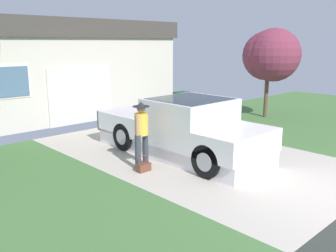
{
  "coord_description": "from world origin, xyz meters",
  "views": [
    {
      "loc": [
        -7.26,
        -2.27,
        3.07
      ],
      "look_at": [
        -1.06,
        4.27,
        1.0
      ],
      "focal_mm": 39.2,
      "sensor_mm": 36.0,
      "label": 1
    }
  ],
  "objects_px": {
    "handbag": "(144,167)",
    "house_with_garage": "(61,67)",
    "neighbor_tree": "(271,55)",
    "wheeled_trash_bin": "(184,103)",
    "pickup_truck": "(189,131)",
    "person_with_hat": "(141,130)"
  },
  "relations": [
    {
      "from": "pickup_truck",
      "to": "wheeled_trash_bin",
      "type": "relative_size",
      "value": 4.99
    },
    {
      "from": "neighbor_tree",
      "to": "wheeled_trash_bin",
      "type": "xyz_separation_m",
      "value": [
        -2.36,
        2.57,
        -2.01
      ]
    },
    {
      "from": "house_with_garage",
      "to": "wheeled_trash_bin",
      "type": "bearing_deg",
      "value": -57.53
    },
    {
      "from": "wheeled_trash_bin",
      "to": "person_with_hat",
      "type": "bearing_deg",
      "value": -145.01
    },
    {
      "from": "pickup_truck",
      "to": "neighbor_tree",
      "type": "bearing_deg",
      "value": -167.9
    },
    {
      "from": "pickup_truck",
      "to": "person_with_hat",
      "type": "xyz_separation_m",
      "value": [
        -1.5,
        0.19,
        0.24
      ]
    },
    {
      "from": "handbag",
      "to": "neighbor_tree",
      "type": "xyz_separation_m",
      "value": [
        7.93,
        1.48,
        2.45
      ]
    },
    {
      "from": "pickup_truck",
      "to": "neighbor_tree",
      "type": "xyz_separation_m",
      "value": [
        6.26,
        1.4,
        1.86
      ]
    },
    {
      "from": "person_with_hat",
      "to": "house_with_garage",
      "type": "bearing_deg",
      "value": 54.2
    },
    {
      "from": "pickup_truck",
      "to": "person_with_hat",
      "type": "height_order",
      "value": "person_with_hat"
    },
    {
      "from": "neighbor_tree",
      "to": "wheeled_trash_bin",
      "type": "distance_m",
      "value": 4.03
    },
    {
      "from": "house_with_garage",
      "to": "wheeled_trash_bin",
      "type": "distance_m",
      "value": 5.82
    },
    {
      "from": "pickup_truck",
      "to": "person_with_hat",
      "type": "relative_size",
      "value": 3.09
    },
    {
      "from": "handbag",
      "to": "house_with_garage",
      "type": "height_order",
      "value": "house_with_garage"
    },
    {
      "from": "wheeled_trash_bin",
      "to": "handbag",
      "type": "bearing_deg",
      "value": -143.99
    },
    {
      "from": "house_with_garage",
      "to": "neighbor_tree",
      "type": "relative_size",
      "value": 2.4
    },
    {
      "from": "person_with_hat",
      "to": "neighbor_tree",
      "type": "height_order",
      "value": "neighbor_tree"
    },
    {
      "from": "neighbor_tree",
      "to": "house_with_garage",
      "type": "bearing_deg",
      "value": 126.35
    },
    {
      "from": "pickup_truck",
      "to": "wheeled_trash_bin",
      "type": "bearing_deg",
      "value": -134.99
    },
    {
      "from": "person_with_hat",
      "to": "wheeled_trash_bin",
      "type": "xyz_separation_m",
      "value": [
        5.4,
        3.78,
        -0.4
      ]
    },
    {
      "from": "person_with_hat",
      "to": "handbag",
      "type": "xyz_separation_m",
      "value": [
        -0.17,
        -0.27,
        -0.84
      ]
    },
    {
      "from": "pickup_truck",
      "to": "neighbor_tree",
      "type": "height_order",
      "value": "neighbor_tree"
    }
  ]
}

